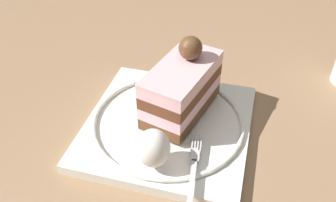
{
  "coord_description": "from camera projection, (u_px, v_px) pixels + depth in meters",
  "views": [
    {
      "loc": [
        0.32,
        0.12,
        0.33
      ],
      "look_at": [
        -0.01,
        0.02,
        0.05
      ],
      "focal_mm": 38.75,
      "sensor_mm": 36.0,
      "label": 1
    }
  ],
  "objects": [
    {
      "name": "cake_slice",
      "position": [
        182.0,
        87.0,
        0.46
      ],
      "size": [
        0.13,
        0.08,
        0.1
      ],
      "color": "brown",
      "rests_on": "dessert_plate"
    },
    {
      "name": "dessert_plate",
      "position": [
        168.0,
        125.0,
        0.47
      ],
      "size": [
        0.22,
        0.22,
        0.02
      ],
      "color": "white",
      "rests_on": "ground_plane"
    },
    {
      "name": "whipped_cream_dollop",
      "position": [
        153.0,
        148.0,
        0.39
      ],
      "size": [
        0.04,
        0.04,
        0.05
      ],
      "primitive_type": "ellipsoid",
      "color": "white",
      "rests_on": "dessert_plate"
    },
    {
      "name": "ground_plane",
      "position": [
        152.0,
        131.0,
        0.48
      ],
      "size": [
        2.4,
        2.4,
        0.0
      ],
      "primitive_type": "plane",
      "color": "#937050"
    },
    {
      "name": "fork",
      "position": [
        194.0,
        165.0,
        0.4
      ],
      "size": [
        0.11,
        0.03,
        0.0
      ],
      "color": "silver",
      "rests_on": "dessert_plate"
    }
  ]
}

